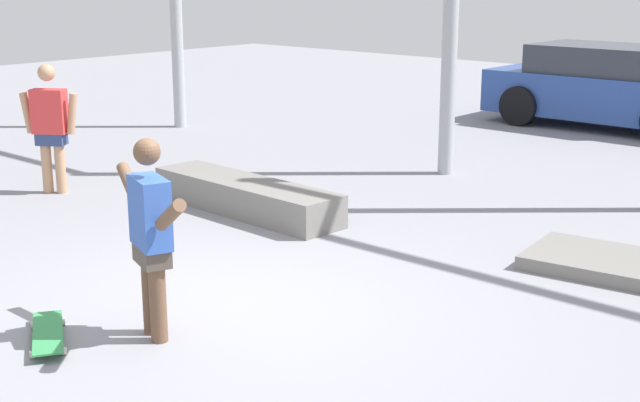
% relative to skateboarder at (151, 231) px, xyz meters
% --- Properties ---
extents(ground_plane, '(36.00, 36.00, 0.00)m').
position_rel_skateboarder_xyz_m(ground_plane, '(-0.02, 0.71, -0.81)').
color(ground_plane, gray).
extents(skateboarder, '(1.29, 0.55, 1.48)m').
position_rel_skateboarder_xyz_m(skateboarder, '(0.00, 0.00, 0.00)').
color(skateboarder, brown).
rests_on(skateboarder, ground_plane).
extents(skateboard, '(0.80, 0.61, 0.08)m').
position_rel_skateboarder_xyz_m(skateboard, '(-0.52, -0.57, -0.75)').
color(skateboard, '#338C4C').
rests_on(skateboard, ground_plane).
extents(grind_box, '(2.53, 0.74, 0.36)m').
position_rel_skateboarder_xyz_m(grind_box, '(-1.99, 2.84, -0.63)').
color(grind_box, slate).
rests_on(grind_box, ground_plane).
extents(parked_car_blue, '(3.97, 1.86, 1.37)m').
position_rel_skateboarder_xyz_m(parked_car_blue, '(-1.32, 10.64, -0.14)').
color(parked_car_blue, '#284793').
rests_on(parked_car_blue, ground_plane).
extents(bystander, '(0.64, 0.47, 1.54)m').
position_rel_skateboarder_xyz_m(bystander, '(-4.34, 1.93, 0.03)').
color(bystander, tan).
rests_on(bystander, ground_plane).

